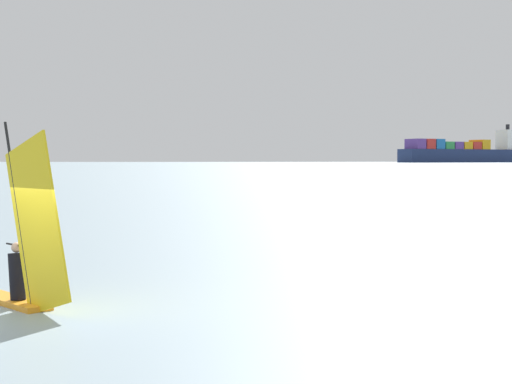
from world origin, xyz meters
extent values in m
plane|color=gray|center=(0.00, 0.00, 0.00)|extent=(4000.00, 4000.00, 0.00)
cube|color=orange|center=(-0.91, 1.32, 0.06)|extent=(2.66, 1.97, 0.12)
cylinder|color=black|center=(-0.53, 1.07, 2.00)|extent=(1.02, 0.67, 3.78)
cube|color=yellow|center=(0.15, 0.65, 1.78)|extent=(2.25, 1.45, 3.80)
cylinder|color=black|center=(-0.27, 0.91, 1.28)|extent=(1.48, 0.96, 0.04)
cylinder|color=black|center=(-0.62, 1.13, 0.61)|extent=(0.52, 0.49, 1.02)
sphere|color=tan|center=(-0.62, 1.13, 1.23)|extent=(0.22, 0.22, 0.22)
cube|color=navy|center=(27.13, 816.64, 6.90)|extent=(135.45, 120.20, 13.79)
cube|color=silver|center=(72.73, 855.40, 24.61)|extent=(25.31, 25.37, 21.63)
cylinder|color=black|center=(72.73, 855.40, 38.43)|extent=(4.00, 4.00, 6.00)
cube|color=gold|center=(42.58, 829.77, 18.99)|extent=(22.28, 23.48, 10.40)
cube|color=red|center=(33.28, 821.87, 17.69)|extent=(22.28, 23.48, 7.80)
cube|color=gold|center=(23.98, 813.96, 17.69)|extent=(22.28, 23.48, 7.80)
cube|color=#59388C|center=(14.68, 806.05, 17.69)|extent=(22.28, 23.48, 7.80)
cube|color=#2D8C47|center=(5.38, 798.15, 17.69)|extent=(22.28, 23.48, 7.80)
cube|color=#1E66AD|center=(-3.92, 790.24, 18.99)|extent=(22.28, 23.48, 10.40)
cube|color=red|center=(-13.22, 782.33, 18.99)|extent=(22.28, 23.48, 10.40)
cube|color=#59388C|center=(-22.51, 774.43, 18.99)|extent=(22.28, 23.48, 10.40)
cube|color=#60665B|center=(-4.51, 1413.37, 16.20)|extent=(1415.38, 549.58, 32.40)
camera|label=1|loc=(8.17, -13.07, 3.08)|focal=53.14mm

